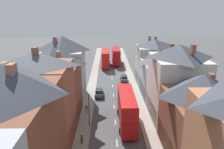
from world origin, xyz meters
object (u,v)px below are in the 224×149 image
street_lamp (89,108)px  car_parked_right_a (129,99)px  double_decker_bus_lead (106,58)px  double_decker_bus_far_approaching (116,56)px  double_decker_bus_mid_street (127,108)px  car_near_blue (99,93)px  pedestrian_mid_left (87,109)px  car_parked_left_b (124,78)px  pedestrian_near_right (82,138)px

street_lamp → car_parked_right_a: bearing=51.8°
double_decker_bus_lead → double_decker_bus_far_approaching: (3.60, 3.82, 0.00)m
street_lamp → double_decker_bus_mid_street: bearing=7.5°
double_decker_bus_far_approaching → car_near_blue: (-4.89, -29.54, -1.98)m
pedestrian_mid_left → car_parked_left_b: bearing=66.2°
car_parked_right_a → pedestrian_near_right: (-8.05, -14.10, 0.24)m
car_near_blue → car_parked_right_a: size_ratio=0.97×
double_decker_bus_lead → car_parked_right_a: double_decker_bus_lead is taller
double_decker_bus_lead → car_near_blue: size_ratio=2.79×
double_decker_bus_mid_street → double_decker_bus_far_approaching: size_ratio=1.00×
car_parked_right_a → double_decker_bus_far_approaching: bearing=92.3°
double_decker_bus_far_approaching → car_parked_right_a: double_decker_bus_far_approaching is taller
car_near_blue → double_decker_bus_lead: bearing=87.1°
double_decker_bus_mid_street → pedestrian_mid_left: (-6.88, 3.78, -1.78)m
double_decker_bus_far_approaching → car_parked_right_a: (1.31, -32.98, -2.02)m
double_decker_bus_far_approaching → pedestrian_mid_left: 38.42m
double_decker_bus_lead → pedestrian_mid_left: double_decker_bus_lead is taller
double_decker_bus_lead → pedestrian_mid_left: size_ratio=6.71×
double_decker_bus_far_approaching → double_decker_bus_lead: bearing=-133.3°
double_decker_bus_far_approaching → car_parked_left_b: (1.31, -19.18, -2.01)m
car_parked_left_b → street_lamp: street_lamp is taller
double_decker_bus_far_approaching → double_decker_bus_mid_street: bearing=-90.0°
car_parked_left_b → pedestrian_mid_left: size_ratio=2.44×
street_lamp → car_parked_left_b: bearing=72.4°
double_decker_bus_mid_street → car_near_blue: bearing=112.2°
double_decker_bus_lead → pedestrian_near_right: size_ratio=6.71×
double_decker_bus_mid_street → double_decker_bus_far_approaching: (0.00, 41.53, 0.00)m
double_decker_bus_lead → pedestrian_near_right: (-3.14, -43.26, -1.78)m
pedestrian_mid_left → street_lamp: bearing=-79.6°
double_decker_bus_lead → car_parked_right_a: size_ratio=2.71×
double_decker_bus_far_approaching → pedestrian_near_right: double_decker_bus_far_approaching is taller
double_decker_bus_lead → street_lamp: street_lamp is taller
car_near_blue → car_parked_right_a: bearing=-29.0°
double_decker_bus_far_approaching → car_near_blue: double_decker_bus_far_approaching is taller
double_decker_bus_lead → car_parked_left_b: 16.25m
car_parked_left_b → double_decker_bus_lead: bearing=107.7°
double_decker_bus_lead → double_decker_bus_far_approaching: same height
pedestrian_near_right → pedestrian_mid_left: size_ratio=1.00×
pedestrian_near_right → double_decker_bus_mid_street: bearing=39.4°
car_parked_right_a → pedestrian_mid_left: (-8.19, -4.78, 0.24)m
double_decker_bus_lead → pedestrian_near_right: double_decker_bus_lead is taller
car_near_blue → pedestrian_near_right: bearing=-96.0°
double_decker_bus_mid_street → car_parked_right_a: 8.89m
double_decker_bus_mid_street → pedestrian_near_right: 8.91m
car_parked_left_b → street_lamp: 24.40m
car_parked_right_a → car_near_blue: bearing=151.0°
car_parked_right_a → car_parked_left_b: size_ratio=1.01×
double_decker_bus_lead → double_decker_bus_mid_street: same height
double_decker_bus_mid_street → car_parked_left_b: 22.48m
street_lamp → car_near_blue: bearing=84.9°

